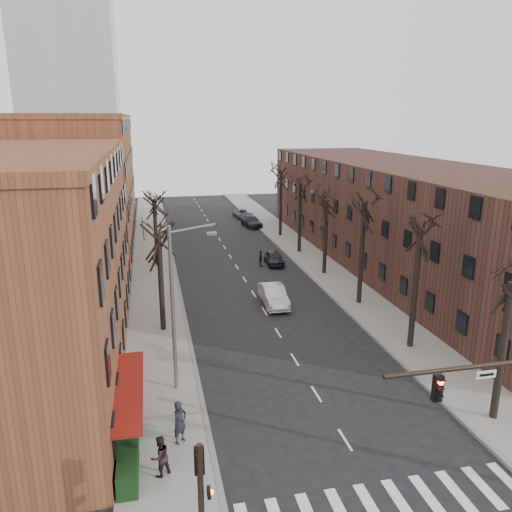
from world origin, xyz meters
TOP-DOWN VIEW (x-y plane):
  - ground at (0.00, 0.00)m, footprint 160.00×160.00m
  - sidewalk_left at (-8.00, 35.00)m, footprint 4.00×90.00m
  - sidewalk_right at (8.00, 35.00)m, footprint 4.00×90.00m
  - building_left_near at (-16.00, 15.00)m, footprint 12.00×26.00m
  - building_left_far at (-16.00, 44.00)m, footprint 12.00×28.00m
  - building_right at (16.00, 30.00)m, footprint 12.00×50.00m
  - office_tower at (-22.00, 95.00)m, footprint 18.00×18.00m
  - awning_left at (-9.40, 6.00)m, footprint 1.20×7.00m
  - hedge at (-9.50, 5.00)m, footprint 0.80×6.00m
  - tree_right_a at (7.60, 4.00)m, footprint 5.20×5.20m
  - tree_right_b at (7.60, 12.00)m, footprint 5.20×5.20m
  - tree_right_c at (7.60, 20.00)m, footprint 5.20×5.20m
  - tree_right_d at (7.60, 28.00)m, footprint 5.20×5.20m
  - tree_right_e at (7.60, 36.00)m, footprint 5.20×5.20m
  - tree_right_f at (7.60, 44.00)m, footprint 5.20×5.20m
  - tree_left_a at (-7.60, 18.00)m, footprint 5.20×5.20m
  - tree_left_b at (-7.60, 34.00)m, footprint 5.20×5.20m
  - signal_pole_left at (-6.99, -0.95)m, footprint 0.47×0.44m
  - streetlight at (-7.03, 10.00)m, footprint 2.45×0.22m
  - silver_sedan at (1.00, 21.22)m, footprint 1.75×4.74m
  - parked_car_near at (3.80, 32.14)m, footprint 1.73×3.99m
  - parked_car_mid at (5.30, 50.45)m, footprint 2.44×5.03m
  - parked_car_far at (5.22, 56.83)m, footprint 2.37×4.53m
  - pedestrian_a at (-7.30, 5.25)m, footprint 0.86×0.83m
  - pedestrian_b at (-8.23, 3.25)m, footprint 1.07×1.00m
  - pedestrian_crossing at (2.32, 31.69)m, footprint 0.75×1.02m

SIDE VIEW (x-z plane):
  - ground at x=0.00m, z-range 0.00..0.00m
  - awning_left at x=-9.40m, z-range -0.07..0.07m
  - tree_right_a at x=7.60m, z-range -5.00..5.00m
  - tree_right_b at x=7.60m, z-range -5.40..5.40m
  - tree_right_c at x=7.60m, z-range -5.80..5.80m
  - tree_right_d at x=7.60m, z-range -5.00..5.00m
  - tree_right_e at x=7.60m, z-range -5.40..5.40m
  - tree_right_f at x=7.60m, z-range -5.80..5.80m
  - tree_left_a at x=-7.60m, z-range -4.75..4.75m
  - tree_left_b at x=-7.60m, z-range -4.75..4.75m
  - sidewalk_left at x=-8.00m, z-range 0.00..0.15m
  - sidewalk_right at x=8.00m, z-range 0.00..0.15m
  - parked_car_far at x=5.22m, z-range 0.00..1.22m
  - hedge at x=-9.50m, z-range 0.15..1.15m
  - parked_car_near at x=3.80m, z-range 0.00..1.34m
  - parked_car_mid at x=5.30m, z-range 0.00..1.41m
  - silver_sedan at x=1.00m, z-range 0.00..1.55m
  - pedestrian_crossing at x=2.32m, z-range 0.00..1.60m
  - pedestrian_b at x=-8.23m, z-range 0.15..1.89m
  - pedestrian_a at x=-7.30m, z-range 0.15..2.13m
  - signal_pole_left at x=-6.99m, z-range 0.41..4.81m
  - building_right at x=16.00m, z-range 0.00..10.00m
  - streetlight at x=-7.03m, z-range 0.50..9.53m
  - building_left_near at x=-16.00m, z-range 0.00..12.00m
  - building_left_far at x=-16.00m, z-range 0.00..14.00m
  - office_tower at x=-22.00m, z-range 0.00..60.00m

